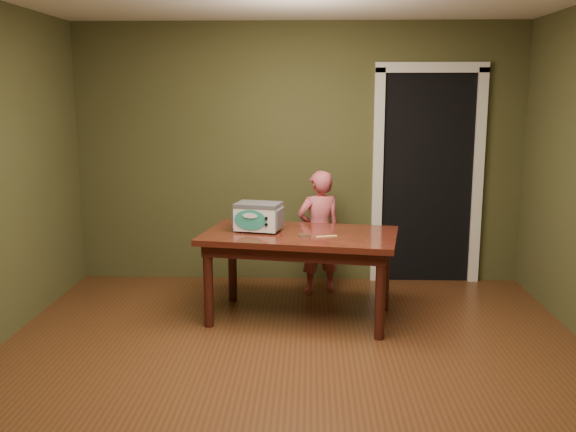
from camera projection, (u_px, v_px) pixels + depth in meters
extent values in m
plane|color=#573019|center=(290.00, 385.00, 4.25)|extent=(5.00, 5.00, 0.00)
cube|color=#444525|center=(298.00, 154.00, 6.46)|extent=(4.50, 0.02, 2.60)
cube|color=#444525|center=(258.00, 345.00, 1.55)|extent=(4.50, 0.02, 2.60)
cube|color=black|center=(422.00, 176.00, 6.76)|extent=(0.90, 0.60, 2.10)
cube|color=black|center=(427.00, 179.00, 6.45)|extent=(0.90, 0.02, 2.10)
cube|color=white|center=(377.00, 179.00, 6.45)|extent=(0.10, 0.06, 2.20)
cube|color=white|center=(478.00, 180.00, 6.41)|extent=(0.10, 0.06, 2.20)
cube|color=white|center=(432.00, 67.00, 6.22)|extent=(1.10, 0.06, 0.10)
cube|color=#38130C|center=(300.00, 236.00, 5.38)|extent=(1.73, 1.15, 0.05)
cube|color=#35120D|center=(300.00, 244.00, 5.40)|extent=(1.59, 1.01, 0.10)
cylinder|color=#35120D|center=(208.00, 286.00, 5.26)|extent=(0.08, 0.08, 0.70)
cylinder|color=#35120D|center=(232.00, 264.00, 5.93)|extent=(0.08, 0.08, 0.70)
cylinder|color=#35120D|center=(380.00, 296.00, 4.98)|extent=(0.08, 0.08, 0.70)
cylinder|color=#35120D|center=(385.00, 272.00, 5.66)|extent=(0.08, 0.08, 0.70)
cylinder|color=#4C4F54|center=(238.00, 231.00, 5.40)|extent=(0.02, 0.02, 0.02)
cylinder|color=#4C4F54|center=(246.00, 227.00, 5.58)|extent=(0.02, 0.02, 0.02)
cylinder|color=#4C4F54|center=(272.00, 233.00, 5.32)|extent=(0.02, 0.02, 0.02)
cylinder|color=#4C4F54|center=(279.00, 229.00, 5.51)|extent=(0.02, 0.02, 0.02)
cube|color=white|center=(259.00, 217.00, 5.43)|extent=(0.41, 0.33, 0.21)
cube|color=#4C4F54|center=(258.00, 205.00, 5.41)|extent=(0.42, 0.34, 0.03)
cube|color=#4C4F54|center=(237.00, 216.00, 5.48)|extent=(0.07, 0.23, 0.16)
cube|color=#4C4F54|center=(280.00, 218.00, 5.38)|extent=(0.07, 0.23, 0.16)
ellipsoid|color=teal|center=(250.00, 220.00, 5.31)|extent=(0.27, 0.07, 0.17)
cylinder|color=black|center=(266.00, 218.00, 5.27)|extent=(0.03, 0.02, 0.02)
cylinder|color=black|center=(266.00, 225.00, 5.28)|extent=(0.02, 0.02, 0.02)
cylinder|color=silver|center=(305.00, 235.00, 5.24)|extent=(0.10, 0.10, 0.02)
cylinder|color=#472817|center=(305.00, 234.00, 5.24)|extent=(0.09, 0.09, 0.01)
cube|color=#E6D264|center=(326.00, 236.00, 5.23)|extent=(0.18, 0.08, 0.01)
imported|color=#C9525E|center=(319.00, 232.00, 6.13)|extent=(0.50, 0.41, 1.19)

